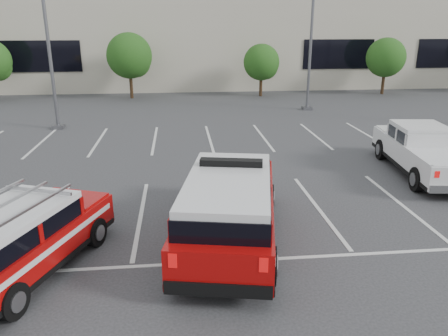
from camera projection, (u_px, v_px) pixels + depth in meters
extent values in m
plane|color=#303032|center=(231.00, 212.00, 13.17)|extent=(120.00, 120.00, 0.00)
cube|color=silver|center=(218.00, 166.00, 17.42)|extent=(23.00, 15.00, 0.01)
cube|color=beige|center=(192.00, 39.00, 42.13)|extent=(60.00, 15.00, 8.00)
cylinder|color=#3F2B19|center=(131.00, 86.00, 33.16)|extent=(0.24, 0.24, 1.84)
sphere|color=#1A4913|center=(129.00, 56.00, 32.45)|extent=(3.37, 3.37, 3.37)
sphere|color=#1A4913|center=(135.00, 62.00, 32.84)|extent=(2.24, 2.24, 2.24)
cylinder|color=#3F2B19|center=(261.00, 86.00, 34.20)|extent=(0.24, 0.24, 1.51)
sphere|color=#1A4913|center=(261.00, 62.00, 33.62)|extent=(2.77, 2.77, 2.77)
sphere|color=#1A4913|center=(266.00, 67.00, 33.98)|extent=(1.85, 1.85, 1.85)
cylinder|color=#3F2B19|center=(383.00, 84.00, 35.17)|extent=(0.24, 0.24, 1.67)
sphere|color=#1A4913|center=(386.00, 57.00, 34.53)|extent=(3.07, 3.07, 3.07)
sphere|color=#1A4913|center=(389.00, 63.00, 34.91)|extent=(2.05, 2.05, 2.05)
cube|color=#59595E|center=(59.00, 127.00, 23.67)|extent=(0.60, 0.60, 0.20)
cylinder|color=#59595E|center=(47.00, 32.00, 22.14)|extent=(0.18, 0.18, 10.00)
cube|color=#59595E|center=(307.00, 108.00, 28.94)|extent=(0.60, 0.60, 0.20)
cylinder|color=#59595E|center=(311.00, 31.00, 27.40)|extent=(0.18, 0.18, 10.00)
cube|color=#9E0807|center=(230.00, 211.00, 11.20)|extent=(3.30, 6.30, 0.91)
cube|color=black|center=(228.00, 194.00, 10.47)|extent=(2.79, 4.56, 0.48)
cube|color=silver|center=(228.00, 181.00, 10.37)|extent=(2.73, 4.46, 0.17)
cube|color=black|center=(231.00, 162.00, 11.20)|extent=(1.64, 0.61, 0.16)
cube|color=silver|center=(423.00, 154.00, 16.35)|extent=(2.69, 5.99, 0.84)
cube|color=black|center=(420.00, 134.00, 16.65)|extent=(2.07, 2.25, 0.44)
cube|color=silver|center=(421.00, 127.00, 16.56)|extent=(2.03, 2.21, 0.16)
cube|color=#9E0807|center=(25.00, 244.00, 9.83)|extent=(3.41, 5.05, 0.77)
cube|color=black|center=(6.00, 229.00, 9.22)|extent=(2.74, 3.62, 0.41)
cube|color=silver|center=(4.00, 217.00, 9.13)|extent=(2.68, 3.55, 0.15)
cube|color=#A5A5A8|center=(2.00, 205.00, 9.05)|extent=(2.68, 3.34, 0.06)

